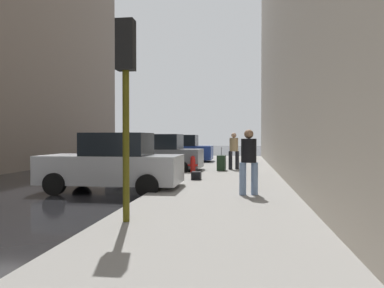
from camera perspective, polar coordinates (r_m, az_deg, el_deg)
ground_plane at (r=12.09m, az=-25.45°, el=-6.94°), size 120.00×120.00×0.00m
sidewalk at (r=10.15m, az=4.49°, el=-7.93°), size 4.00×40.00×0.15m
parked_silver_sedan at (r=11.65m, az=-11.96°, el=-2.96°), size 4.20×2.07×1.79m
parked_gray_coupe at (r=17.29m, az=-5.37°, el=-1.62°), size 4.25×2.16×1.79m
parked_blue_sedan at (r=23.29m, az=-1.95°, el=-0.92°), size 4.21×2.08×1.79m
fire_hydrant at (r=16.01m, az=0.13°, el=-3.09°), size 0.42×0.22×0.70m
traffic_light at (r=6.87m, az=-10.04°, el=10.22°), size 0.32×0.32×3.60m
pedestrian_in_tan_coat at (r=17.54m, az=6.39°, el=-0.75°), size 0.53×0.49×1.71m
pedestrian_in_jeans at (r=9.88m, az=8.64°, el=-2.18°), size 0.53×0.50×1.71m
rolling_suitcase at (r=16.96m, az=4.50°, el=-2.88°), size 0.39×0.58×1.04m
duffel_bag at (r=13.33m, az=0.66°, el=-4.83°), size 0.32×0.44×0.28m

